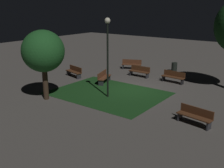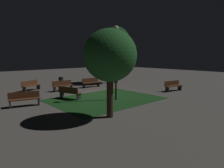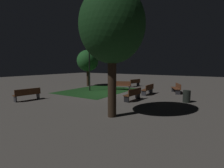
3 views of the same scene
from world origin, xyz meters
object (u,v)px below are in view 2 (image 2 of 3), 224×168
bench_lawn_edge (173,85)px  tree_lawn_side (116,43)px  tree_back_right (110,56)px  trash_bin (61,81)px  bench_by_lamp (91,82)px  bench_front_right (31,85)px  lamp_post_plaza_west (116,51)px  bench_back_row (24,98)px  bench_corner (63,85)px  bench_near_trees (69,92)px

bench_lawn_edge → tree_lawn_side: tree_lawn_side is taller
tree_back_right → tree_lawn_side: bearing=-134.2°
bench_lawn_edge → trash_bin: 11.33m
bench_by_lamp → bench_front_right: bearing=-21.1°
bench_lawn_edge → lamp_post_plaza_west: 6.79m
bench_lawn_edge → lamp_post_plaza_west: bearing=-7.2°
bench_front_right → lamp_post_plaza_west: (-3.11, 7.69, 2.90)m
lamp_post_plaza_west → trash_bin: size_ratio=6.06×
tree_lawn_side → lamp_post_plaza_west: bearing=47.1°
bench_lawn_edge → trash_bin: (5.57, -9.87, -0.06)m
bench_front_right → bench_back_row: (2.27, 5.28, 0.00)m
bench_by_lamp → bench_lawn_edge: same height
bench_by_lamp → bench_corner: 3.03m
bench_by_lamp → bench_back_row: same height
bench_back_row → lamp_post_plaza_west: size_ratio=0.37×
bench_lawn_edge → tree_lawn_side: 8.24m
bench_by_lamp → lamp_post_plaza_west: (1.97, 5.73, 2.90)m
bench_by_lamp → bench_lawn_edge: 7.69m
trash_bin → bench_by_lamp: bearing=113.2°
bench_front_right → trash_bin: size_ratio=2.20×
bench_corner → bench_by_lamp: bearing=180.0°
bench_near_trees → lamp_post_plaza_west: bearing=133.1°
bench_near_trees → tree_lawn_side: (-8.31, -4.05, 3.92)m
bench_lawn_edge → tree_back_right: tree_back_right is taller
bench_corner → bench_back_row: (4.32, 3.32, 0.00)m
bench_front_right → bench_near_trees: (-0.83, 5.26, 0.00)m
bench_near_trees → bench_back_row: (3.10, 0.02, 0.00)m
tree_lawn_side → lamp_post_plaza_west: (6.03, 6.49, -1.02)m
tree_lawn_side → lamp_post_plaza_west: size_ratio=1.24×
bench_by_lamp → lamp_post_plaza_west: lamp_post_plaza_west is taller
bench_corner → tree_back_right: (1.82, 8.42, 2.58)m
bench_near_trees → bench_back_row: same height
bench_lawn_edge → bench_back_row: bearing=-15.5°
bench_corner → bench_back_row: bearing=37.6°
lamp_post_plaza_west → bench_front_right: bearing=-68.0°
bench_front_right → bench_near_trees: same height
bench_corner → tree_back_right: size_ratio=0.41×
bench_back_row → trash_bin: (-5.90, -6.69, -0.06)m
bench_near_trees → tree_back_right: bearing=83.2°
bench_corner → bench_lawn_edge: same height
bench_corner → trash_bin: size_ratio=2.17×
lamp_post_plaza_west → trash_bin: 9.59m
trash_bin → bench_front_right: bearing=21.2°
bench_lawn_edge → bench_near_trees: (8.37, -3.20, 0.00)m
lamp_post_plaza_west → bench_near_trees: bearing=-46.9°
bench_near_trees → bench_front_right: bearing=-81.0°
bench_back_row → bench_by_lamp: bearing=-155.7°
lamp_post_plaza_west → bench_by_lamp: bearing=-109.0°
bench_corner → bench_front_right: size_ratio=0.98×
bench_corner → tree_back_right: bearing=77.8°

